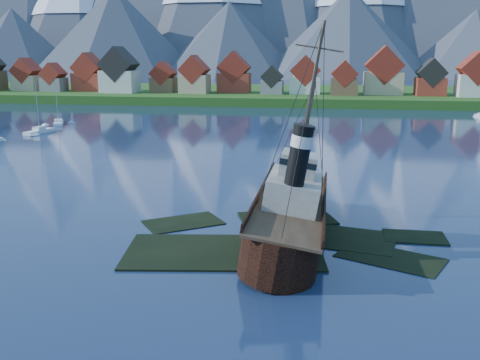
# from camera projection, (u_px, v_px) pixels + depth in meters

# --- Properties ---
(ground) EXTENTS (1400.00, 1400.00, 0.00)m
(ground) POSITION_uv_depth(u_px,v_px,m) (259.00, 247.00, 50.61)
(ground) COLOR #192847
(ground) RESTS_ON ground
(shoal) EXTENTS (31.71, 21.24, 1.14)m
(shoal) POSITION_uv_depth(u_px,v_px,m) (279.00, 244.00, 52.49)
(shoal) COLOR black
(shoal) RESTS_ON ground
(shore_bank) EXTENTS (600.00, 80.00, 3.20)m
(shore_bank) POSITION_uv_depth(u_px,v_px,m) (311.00, 98.00, 213.86)
(shore_bank) COLOR #1C4413
(shore_bank) RESTS_ON ground
(seawall) EXTENTS (600.00, 2.50, 2.00)m
(seawall) POSITION_uv_depth(u_px,v_px,m) (308.00, 108.00, 177.37)
(seawall) COLOR #3F3D38
(seawall) RESTS_ON ground
(town) EXTENTS (250.96, 16.69, 17.30)m
(town) POSITION_uv_depth(u_px,v_px,m) (222.00, 77.00, 199.74)
(town) COLOR maroon
(town) RESTS_ON ground
(tugboat_wreck) EXTENTS (6.43, 27.70, 21.95)m
(tugboat_wreck) POSITION_uv_depth(u_px,v_px,m) (286.00, 209.00, 53.08)
(tugboat_wreck) COLOR black
(tugboat_wreck) RESTS_ON ground
(sailboat_b) EXTENTS (3.62, 8.73, 12.30)m
(sailboat_b) POSITION_uv_depth(u_px,v_px,m) (39.00, 132.00, 121.62)
(sailboat_b) COLOR white
(sailboat_b) RESTS_ON ground
(sailboat_c) EXTENTS (5.34, 8.30, 10.58)m
(sailboat_c) POSITION_uv_depth(u_px,v_px,m) (58.00, 123.00, 136.85)
(sailboat_c) COLOR white
(sailboat_c) RESTS_ON ground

